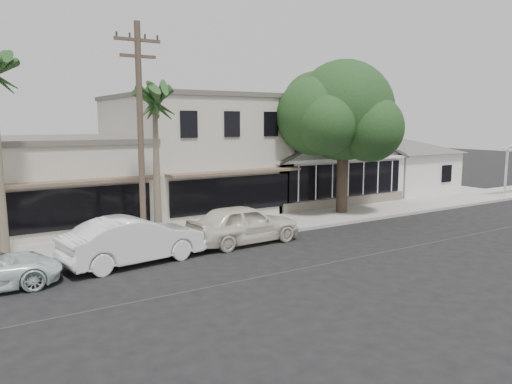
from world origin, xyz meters
TOP-DOWN VIEW (x-y plane):
  - ground at (0.00, 0.00)m, footprint 140.00×140.00m
  - sidewalk_north at (-8.00, 6.75)m, footprint 90.00×3.50m
  - corner_shop at (5.00, 12.47)m, footprint 10.40×8.60m
  - side_cottage at (13.20, 11.50)m, footprint 6.00×6.00m
  - row_building_near at (-3.00, 13.50)m, footprint 8.00×10.00m
  - row_building_midnear at (-12.00, 13.50)m, footprint 10.00×10.00m
  - utility_pole at (-9.00, 5.20)m, footprint 1.80×0.24m
  - car_0 at (-4.83, 4.35)m, footprint 5.10×2.20m
  - car_1 at (-9.83, 3.97)m, footprint 5.50×2.53m
  - shade_tree at (3.28, 7.38)m, footprint 7.75×7.00m
  - palm_east at (-8.00, 6.18)m, footprint 3.11×3.11m

SIDE VIEW (x-z plane):
  - ground at x=0.00m, z-range 0.00..0.00m
  - sidewalk_north at x=-8.00m, z-range 0.00..0.15m
  - car_0 at x=-4.83m, z-range 0.00..1.71m
  - car_1 at x=-9.83m, z-range 0.00..1.75m
  - side_cottage at x=13.20m, z-range 0.00..3.00m
  - row_building_midnear at x=-12.00m, z-range 0.00..4.20m
  - corner_shop at x=5.00m, z-range 0.07..5.17m
  - row_building_near at x=-3.00m, z-range 0.00..6.50m
  - utility_pole at x=-9.00m, z-range 0.29..9.29m
  - shade_tree at x=3.28m, z-range 1.36..9.96m
  - palm_east at x=-8.00m, z-range 2.52..9.71m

